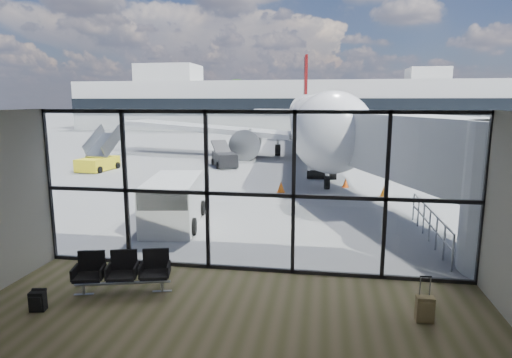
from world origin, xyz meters
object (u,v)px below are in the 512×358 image
(airliner, at_px, (312,119))
(mobile_stairs, at_px, (99,162))
(backpack, at_px, (38,301))
(suitcase, at_px, (425,309))
(service_van, at_px, (173,202))
(belt_loader, at_px, (224,158))
(seating_row, at_px, (123,269))

(airliner, height_order, mobile_stairs, airliner)
(backpack, height_order, suitcase, suitcase)
(service_van, distance_m, belt_loader, 15.31)
(seating_row, relative_size, airliner, 0.06)
(belt_loader, distance_m, mobile_stairs, 8.79)
(seating_row, xyz_separation_m, belt_loader, (-2.34, 20.99, 0.02))
(seating_row, bearing_deg, backpack, -152.84)
(backpack, distance_m, belt_loader, 22.31)
(backpack, height_order, mobile_stairs, mobile_stairs)
(airliner, bearing_deg, backpack, -104.59)
(airliner, distance_m, service_van, 23.89)
(belt_loader, bearing_deg, airliner, 28.00)
(backpack, distance_m, service_van, 7.13)
(mobile_stairs, bearing_deg, airliner, 43.71)
(airliner, height_order, service_van, airliner)
(backpack, xyz_separation_m, suitcase, (8.57, 0.86, 0.06))
(service_van, relative_size, belt_loader, 1.10)
(backpack, xyz_separation_m, service_van, (0.70, 7.06, 0.68))
(service_van, height_order, belt_loader, service_van)
(seating_row, distance_m, belt_loader, 21.12)
(suitcase, relative_size, mobile_stairs, 0.28)
(seating_row, bearing_deg, suitcase, -17.92)
(backpack, height_order, airliner, airliner)
(backpack, bearing_deg, airliner, 70.05)
(airliner, bearing_deg, belt_loader, -131.90)
(seating_row, xyz_separation_m, airliner, (3.82, 29.11, 2.59))
(seating_row, bearing_deg, service_van, 83.11)
(mobile_stairs, bearing_deg, suitcase, -40.34)
(service_van, height_order, mobile_stairs, mobile_stairs)
(backpack, xyz_separation_m, mobile_stairs, (-9.09, 19.16, 0.35))
(seating_row, bearing_deg, belt_loader, 81.94)
(suitcase, xyz_separation_m, service_van, (-7.87, 6.21, 0.62))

